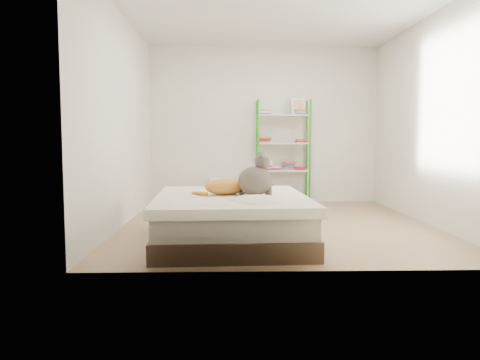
{
  "coord_description": "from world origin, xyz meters",
  "views": [
    {
      "loc": [
        -0.61,
        -5.79,
        1.06
      ],
      "look_at": [
        -0.48,
        -0.71,
        0.62
      ],
      "focal_mm": 35.0,
      "sensor_mm": 36.0,
      "label": 1
    }
  ],
  "objects_px": {
    "bed": "(231,219)",
    "grey_cat": "(255,175)",
    "orange_cat": "(226,184)",
    "shelf_unit": "(283,153)",
    "white_bin": "(221,191)",
    "cardboard_box": "(252,198)"
  },
  "relations": [
    {
      "from": "bed",
      "to": "white_bin",
      "type": "xyz_separation_m",
      "value": [
        -0.15,
        2.86,
        -0.03
      ]
    },
    {
      "from": "orange_cat",
      "to": "white_bin",
      "type": "distance_m",
      "value": 2.82
    },
    {
      "from": "white_bin",
      "to": "grey_cat",
      "type": "bearing_deg",
      "value": -82.24
    },
    {
      "from": "orange_cat",
      "to": "shelf_unit",
      "type": "xyz_separation_m",
      "value": [
        0.94,
        2.83,
        0.24
      ]
    },
    {
      "from": "bed",
      "to": "white_bin",
      "type": "distance_m",
      "value": 2.86
    },
    {
      "from": "orange_cat",
      "to": "cardboard_box",
      "type": "bearing_deg",
      "value": 62.29
    },
    {
      "from": "bed",
      "to": "cardboard_box",
      "type": "relative_size",
      "value": 3.37
    },
    {
      "from": "cardboard_box",
      "to": "orange_cat",
      "type": "bearing_deg",
      "value": -107.78
    },
    {
      "from": "bed",
      "to": "orange_cat",
      "type": "height_order",
      "value": "orange_cat"
    },
    {
      "from": "grey_cat",
      "to": "white_bin",
      "type": "height_order",
      "value": "grey_cat"
    },
    {
      "from": "orange_cat",
      "to": "bed",
      "type": "bearing_deg",
      "value": -63.91
    },
    {
      "from": "grey_cat",
      "to": "white_bin",
      "type": "bearing_deg",
      "value": -2.79
    },
    {
      "from": "white_bin",
      "to": "orange_cat",
      "type": "bearing_deg",
      "value": -88.11
    },
    {
      "from": "white_bin",
      "to": "cardboard_box",
      "type": "bearing_deg",
      "value": -57.76
    },
    {
      "from": "bed",
      "to": "grey_cat",
      "type": "distance_m",
      "value": 0.52
    },
    {
      "from": "orange_cat",
      "to": "shelf_unit",
      "type": "height_order",
      "value": "shelf_unit"
    },
    {
      "from": "orange_cat",
      "to": "shelf_unit",
      "type": "relative_size",
      "value": 0.31
    },
    {
      "from": "orange_cat",
      "to": "grey_cat",
      "type": "relative_size",
      "value": 1.22
    },
    {
      "from": "bed",
      "to": "white_bin",
      "type": "bearing_deg",
      "value": 90.73
    },
    {
      "from": "bed",
      "to": "orange_cat",
      "type": "xyz_separation_m",
      "value": [
        -0.05,
        0.06,
        0.35
      ]
    },
    {
      "from": "cardboard_box",
      "to": "grey_cat",
      "type": "bearing_deg",
      "value": -99.3
    },
    {
      "from": "shelf_unit",
      "to": "white_bin",
      "type": "xyz_separation_m",
      "value": [
        -1.03,
        -0.03,
        -0.62
      ]
    }
  ]
}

